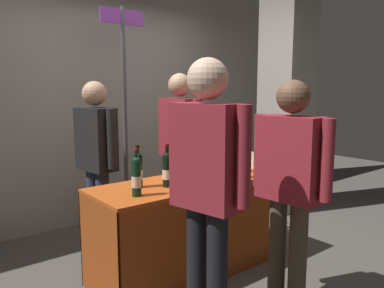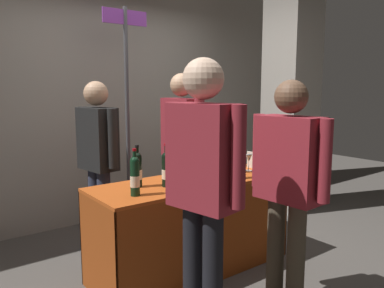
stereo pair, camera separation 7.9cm
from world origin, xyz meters
name	(u,v)px [view 2 (the right image)]	position (x,y,z in m)	size (l,w,h in m)	color
ground_plane	(192,268)	(0.00, 0.00, 0.00)	(12.00, 12.00, 0.00)	#514C47
back_partition	(103,97)	(0.00, 1.69, 1.42)	(7.73, 0.12, 2.84)	#9E998E
concrete_pillar	(291,98)	(2.00, 0.61, 1.40)	(0.52, 0.52, 2.80)	gray
tasting_table	(192,209)	(0.00, 0.00, 0.52)	(1.70, 0.62, 0.77)	#B74C19
featured_wine_bottle	(207,156)	(0.29, 0.16, 0.92)	(0.07, 0.07, 0.36)	black
display_bottle_0	(137,169)	(-0.47, 0.07, 0.91)	(0.07, 0.07, 0.33)	black
display_bottle_1	(173,166)	(-0.18, 0.01, 0.91)	(0.07, 0.07, 0.32)	black
display_bottle_2	(241,161)	(0.36, -0.20, 0.92)	(0.07, 0.07, 0.34)	#38230F
display_bottle_3	(135,176)	(-0.60, -0.13, 0.92)	(0.07, 0.07, 0.34)	black
display_bottle_4	(259,159)	(0.59, -0.19, 0.91)	(0.08, 0.08, 0.33)	black
display_bottle_5	(175,162)	(-0.05, 0.17, 0.91)	(0.08, 0.08, 0.32)	#192333
display_bottle_6	(167,168)	(-0.28, -0.05, 0.91)	(0.08, 0.08, 0.34)	black
display_bottle_7	(230,154)	(0.61, 0.21, 0.90)	(0.07, 0.07, 0.30)	black
wine_glass_near_vendor	(249,159)	(0.63, -0.03, 0.88)	(0.07, 0.07, 0.15)	silver
wine_glass_mid	(186,168)	(-0.02, 0.06, 0.87)	(0.07, 0.07, 0.13)	silver
flower_vase	(236,158)	(0.48, -0.01, 0.91)	(0.09, 0.09, 0.40)	tan
brochure_stand	(253,160)	(0.73, 0.02, 0.85)	(0.13, 0.01, 0.16)	silver
vendor_presenter	(98,153)	(-0.47, 0.78, 0.94)	(0.27, 0.55, 1.58)	#2D3347
vendor_assistant	(182,139)	(0.37, 0.66, 1.01)	(0.23, 0.64, 1.67)	#2D3347
taster_foreground_right	(288,177)	(0.13, -0.88, 0.94)	(0.23, 0.60, 1.58)	#4C4233
taster_foreground_left	(203,178)	(-0.53, -0.80, 1.02)	(0.28, 0.56, 1.69)	black
booth_signpost	(127,102)	(0.02, 1.14, 1.38)	(0.49, 0.04, 2.33)	#47474C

